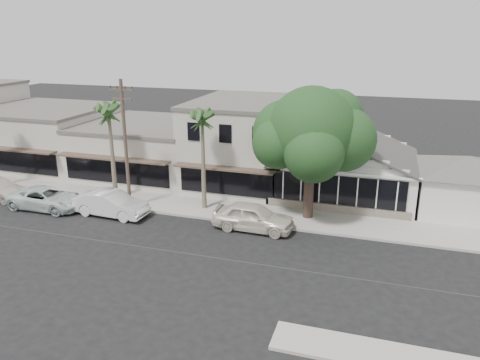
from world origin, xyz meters
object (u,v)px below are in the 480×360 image
(car_0, at_px, (253,217))
(car_1, at_px, (111,204))
(utility_pole, at_px, (125,142))
(car_2, at_px, (47,198))
(shade_tree, at_px, (311,133))

(car_0, bearing_deg, car_1, 94.93)
(utility_pole, bearing_deg, car_2, -162.98)
(car_0, relative_size, shade_tree, 0.58)
(car_0, relative_size, car_2, 0.94)
(car_2, bearing_deg, car_1, -87.59)
(utility_pole, distance_m, car_2, 7.07)
(shade_tree, bearing_deg, car_0, -133.93)
(utility_pole, height_order, car_1, utility_pole)
(utility_pole, xyz_separation_m, shade_tree, (12.16, 2.16, 1.00))
(car_2, distance_m, shade_tree, 18.82)
(utility_pole, distance_m, shade_tree, 12.39)
(car_0, xyz_separation_m, shade_tree, (2.92, 3.04, 4.91))
(car_1, bearing_deg, car_0, -83.49)
(car_0, distance_m, car_1, 9.81)
(utility_pole, relative_size, car_1, 1.75)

